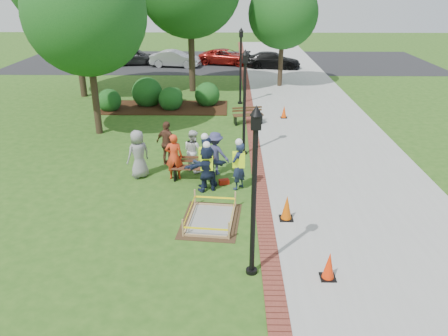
{
  "coord_description": "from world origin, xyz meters",
  "views": [
    {
      "loc": [
        0.71,
        -11.9,
        6.69
      ],
      "look_at": [
        0.5,
        1.2,
        1.0
      ],
      "focal_mm": 35.0,
      "sensor_mm": 36.0,
      "label": 1
    }
  ],
  "objects_px": {
    "hivis_worker_a": "(207,166)",
    "lamp_near": "(254,182)",
    "hivis_worker_c": "(205,160)",
    "cone_front": "(329,266)",
    "hivis_worker_b": "(239,164)",
    "wet_concrete_pad": "(211,214)",
    "bench_near": "(193,173)"
  },
  "relations": [
    {
      "from": "hivis_worker_a",
      "to": "hivis_worker_b",
      "type": "distance_m",
      "value": 1.08
    },
    {
      "from": "bench_near",
      "to": "hivis_worker_a",
      "type": "bearing_deg",
      "value": -58.49
    },
    {
      "from": "cone_front",
      "to": "hivis_worker_c",
      "type": "relative_size",
      "value": 0.38
    },
    {
      "from": "hivis_worker_a",
      "to": "lamp_near",
      "type": "bearing_deg",
      "value": -73.73
    },
    {
      "from": "lamp_near",
      "to": "hivis_worker_b",
      "type": "xyz_separation_m",
      "value": [
        -0.26,
        4.73,
        -1.57
      ]
    },
    {
      "from": "wet_concrete_pad",
      "to": "bench_near",
      "type": "relative_size",
      "value": 1.63
    },
    {
      "from": "wet_concrete_pad",
      "to": "hivis_worker_a",
      "type": "height_order",
      "value": "hivis_worker_a"
    },
    {
      "from": "cone_front",
      "to": "bench_near",
      "type": "bearing_deg",
      "value": 123.26
    },
    {
      "from": "hivis_worker_a",
      "to": "hivis_worker_c",
      "type": "bearing_deg",
      "value": 102.36
    },
    {
      "from": "lamp_near",
      "to": "hivis_worker_c",
      "type": "xyz_separation_m",
      "value": [
        -1.41,
        4.93,
        -1.52
      ]
    },
    {
      "from": "lamp_near",
      "to": "wet_concrete_pad",
      "type": "bearing_deg",
      "value": 114.18
    },
    {
      "from": "wet_concrete_pad",
      "to": "hivis_worker_c",
      "type": "distance_m",
      "value": 2.55
    },
    {
      "from": "cone_front",
      "to": "hivis_worker_b",
      "type": "distance_m",
      "value": 5.4
    },
    {
      "from": "lamp_near",
      "to": "hivis_worker_c",
      "type": "height_order",
      "value": "lamp_near"
    },
    {
      "from": "bench_near",
      "to": "hivis_worker_c",
      "type": "xyz_separation_m",
      "value": [
        0.48,
        -0.55,
        0.7
      ]
    },
    {
      "from": "cone_front",
      "to": "hivis_worker_a",
      "type": "relative_size",
      "value": 0.41
    },
    {
      "from": "cone_front",
      "to": "hivis_worker_c",
      "type": "xyz_separation_m",
      "value": [
        -3.25,
        5.13,
        0.61
      ]
    },
    {
      "from": "hivis_worker_a",
      "to": "bench_near",
      "type": "bearing_deg",
      "value": 121.51
    },
    {
      "from": "bench_near",
      "to": "hivis_worker_b",
      "type": "height_order",
      "value": "hivis_worker_b"
    },
    {
      "from": "wet_concrete_pad",
      "to": "lamp_near",
      "type": "distance_m",
      "value": 3.54
    },
    {
      "from": "cone_front",
      "to": "hivis_worker_c",
      "type": "bearing_deg",
      "value": 122.34
    },
    {
      "from": "cone_front",
      "to": "hivis_worker_b",
      "type": "relative_size",
      "value": 0.4
    },
    {
      "from": "bench_near",
      "to": "cone_front",
      "type": "height_order",
      "value": "bench_near"
    },
    {
      "from": "wet_concrete_pad",
      "to": "bench_near",
      "type": "distance_m",
      "value": 3.07
    },
    {
      "from": "lamp_near",
      "to": "hivis_worker_a",
      "type": "height_order",
      "value": "lamp_near"
    },
    {
      "from": "wet_concrete_pad",
      "to": "hivis_worker_a",
      "type": "bearing_deg",
      "value": 95.83
    },
    {
      "from": "cone_front",
      "to": "hivis_worker_a",
      "type": "height_order",
      "value": "hivis_worker_a"
    },
    {
      "from": "hivis_worker_a",
      "to": "hivis_worker_b",
      "type": "relative_size",
      "value": 0.98
    },
    {
      "from": "bench_near",
      "to": "lamp_near",
      "type": "distance_m",
      "value": 6.21
    },
    {
      "from": "wet_concrete_pad",
      "to": "hivis_worker_a",
      "type": "relative_size",
      "value": 1.38
    },
    {
      "from": "hivis_worker_b",
      "to": "hivis_worker_a",
      "type": "bearing_deg",
      "value": -171.28
    },
    {
      "from": "cone_front",
      "to": "hivis_worker_c",
      "type": "distance_m",
      "value": 6.11
    }
  ]
}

